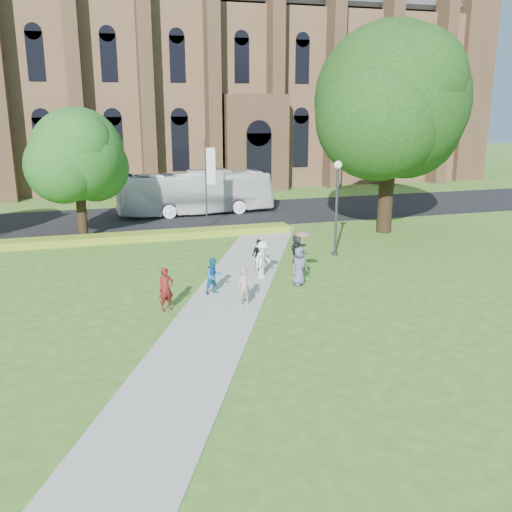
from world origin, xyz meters
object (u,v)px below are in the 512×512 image
object	(u,v)px
streetlamp	(337,197)
large_tree	(391,101)
tour_coach	(195,192)
pedestrian_0	(166,289)

from	to	relation	value
streetlamp	large_tree	world-z (taller)	large_tree
tour_coach	pedestrian_0	size ratio (longest dim) A/B	6.53
pedestrian_0	large_tree	bearing A→B (deg)	16.35
large_tree	tour_coach	bearing A→B (deg)	138.04
tour_coach	pedestrian_0	bearing A→B (deg)	163.04
streetlamp	tour_coach	bearing A→B (deg)	110.32
streetlamp	pedestrian_0	world-z (taller)	streetlamp
large_tree	pedestrian_0	xyz separation A→B (m)	(-15.75, -10.73, -7.43)
streetlamp	tour_coach	distance (m)	15.19
streetlamp	large_tree	distance (m)	8.73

